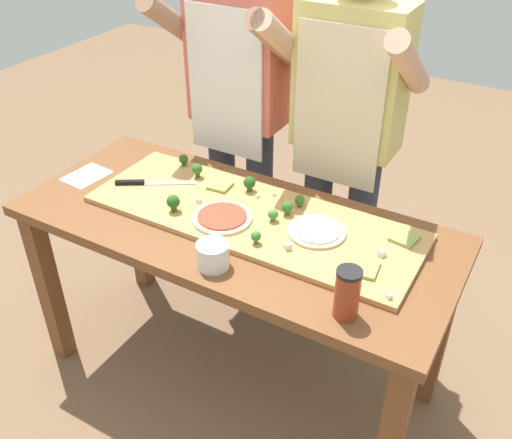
% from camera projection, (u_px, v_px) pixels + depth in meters
% --- Properties ---
extents(ground_plane, '(8.00, 8.00, 0.00)m').
position_uv_depth(ground_plane, '(237.00, 372.00, 2.45)').
color(ground_plane, brown).
extents(prep_table, '(1.58, 0.68, 0.79)m').
position_uv_depth(prep_table, '(234.00, 248.00, 2.08)').
color(prep_table, brown).
rests_on(prep_table, ground).
extents(cutting_board, '(1.20, 0.42, 0.02)m').
position_uv_depth(cutting_board, '(252.00, 217.00, 2.01)').
color(cutting_board, tan).
rests_on(cutting_board, prep_table).
extents(chefs_knife, '(0.27, 0.18, 0.02)m').
position_uv_depth(chefs_knife, '(144.00, 183.00, 2.18)').
color(chefs_knife, '#B7BABF').
rests_on(chefs_knife, cutting_board).
extents(pizza_whole_tomato_red, '(0.21, 0.21, 0.02)m').
position_uv_depth(pizza_whole_tomato_red, '(222.00, 217.00, 1.98)').
color(pizza_whole_tomato_red, beige).
rests_on(pizza_whole_tomato_red, cutting_board).
extents(pizza_whole_white_garlic, '(0.20, 0.20, 0.02)m').
position_uv_depth(pizza_whole_white_garlic, '(317.00, 231.00, 1.91)').
color(pizza_whole_white_garlic, beige).
rests_on(pizza_whole_white_garlic, cutting_board).
extents(pizza_slice_near_left, '(0.08, 0.08, 0.01)m').
position_uv_depth(pizza_slice_near_left, '(220.00, 186.00, 2.16)').
color(pizza_slice_near_left, '#899E4C').
rests_on(pizza_slice_near_left, cutting_board).
extents(pizza_slice_far_right, '(0.10, 0.10, 0.01)m').
position_uv_depth(pizza_slice_far_right, '(363.00, 268.00, 1.75)').
color(pizza_slice_far_right, '#899E4C').
rests_on(pizza_slice_far_right, cutting_board).
extents(pizza_slice_center, '(0.09, 0.09, 0.01)m').
position_uv_depth(pizza_slice_center, '(404.00, 238.00, 1.88)').
color(pizza_slice_center, '#899E4C').
rests_on(pizza_slice_center, cutting_board).
extents(broccoli_floret_front_mid, '(0.03, 0.03, 0.05)m').
position_uv_depth(broccoli_floret_front_mid, '(256.00, 237.00, 1.85)').
color(broccoli_floret_front_mid, '#3F7220').
rests_on(broccoli_floret_front_mid, cutting_board).
extents(broccoli_floret_front_left, '(0.04, 0.04, 0.05)m').
position_uv_depth(broccoli_floret_front_left, '(287.00, 207.00, 1.99)').
color(broccoli_floret_front_left, '#366618').
rests_on(broccoli_floret_front_left, cutting_board).
extents(broccoli_floret_center_right, '(0.04, 0.04, 0.05)m').
position_uv_depth(broccoli_floret_center_right, '(300.00, 200.00, 2.04)').
color(broccoli_floret_center_right, '#366618').
rests_on(broccoli_floret_center_right, cutting_board).
extents(broccoli_floret_back_right, '(0.05, 0.05, 0.06)m').
position_uv_depth(broccoli_floret_back_right, '(173.00, 202.00, 2.01)').
color(broccoli_floret_back_right, '#2C5915').
rests_on(broccoli_floret_back_right, cutting_board).
extents(broccoli_floret_back_mid, '(0.04, 0.04, 0.06)m').
position_uv_depth(broccoli_floret_back_mid, '(197.00, 169.00, 2.21)').
color(broccoli_floret_back_mid, '#366618').
rests_on(broccoli_floret_back_mid, cutting_board).
extents(broccoli_floret_front_right, '(0.04, 0.04, 0.05)m').
position_uv_depth(broccoli_floret_front_right, '(273.00, 215.00, 1.96)').
color(broccoli_floret_front_right, '#487A23').
rests_on(broccoli_floret_front_right, cutting_board).
extents(broccoli_floret_back_left, '(0.05, 0.05, 0.06)m').
position_uv_depth(broccoli_floret_back_left, '(249.00, 183.00, 2.12)').
color(broccoli_floret_back_left, '#2C5915').
rests_on(broccoli_floret_back_left, cutting_board).
extents(broccoli_floret_center_left, '(0.04, 0.04, 0.05)m').
position_uv_depth(broccoli_floret_center_left, '(184.00, 159.00, 2.29)').
color(broccoli_floret_center_left, '#2C5915').
rests_on(broccoli_floret_center_left, cutting_board).
extents(cheese_crumble_a, '(0.02, 0.02, 0.01)m').
position_uv_depth(cheese_crumble_a, '(274.00, 194.00, 2.11)').
color(cheese_crumble_a, white).
rests_on(cheese_crumble_a, cutting_board).
extents(cheese_crumble_b, '(0.03, 0.03, 0.02)m').
position_uv_depth(cheese_crumble_b, '(288.00, 246.00, 1.84)').
color(cheese_crumble_b, silver).
rests_on(cheese_crumble_b, cutting_board).
extents(cheese_crumble_c, '(0.03, 0.03, 0.02)m').
position_uv_depth(cheese_crumble_c, '(382.00, 253.00, 1.81)').
color(cheese_crumble_c, white).
rests_on(cheese_crumble_c, cutting_board).
extents(cheese_crumble_d, '(0.02, 0.02, 0.02)m').
position_uv_depth(cheese_crumble_d, '(199.00, 200.00, 2.07)').
color(cheese_crumble_d, silver).
rests_on(cheese_crumble_d, cutting_board).
extents(cheese_crumble_e, '(0.02, 0.02, 0.02)m').
position_uv_depth(cheese_crumble_e, '(389.00, 296.00, 1.64)').
color(cheese_crumble_e, white).
rests_on(cheese_crumble_e, cutting_board).
extents(cheese_crumble_f, '(0.02, 0.02, 0.01)m').
position_uv_depth(cheese_crumble_f, '(257.00, 196.00, 2.10)').
color(cheese_crumble_f, white).
rests_on(cheese_crumble_f, cutting_board).
extents(flour_cup, '(0.10, 0.10, 0.08)m').
position_uv_depth(flour_cup, '(213.00, 256.00, 1.78)').
color(flour_cup, white).
rests_on(flour_cup, prep_table).
extents(sauce_jar, '(0.07, 0.07, 0.16)m').
position_uv_depth(sauce_jar, '(347.00, 293.00, 1.57)').
color(sauce_jar, '#99381E').
rests_on(sauce_jar, prep_table).
extents(recipe_note, '(0.15, 0.18, 0.00)m').
position_uv_depth(recipe_note, '(87.00, 176.00, 2.28)').
color(recipe_note, white).
rests_on(recipe_note, prep_table).
extents(cook_left, '(0.54, 0.39, 1.67)m').
position_uv_depth(cook_left, '(238.00, 99.00, 2.39)').
color(cook_left, '#333847').
rests_on(cook_left, ground).
extents(cook_right, '(0.54, 0.39, 1.67)m').
position_uv_depth(cook_right, '(346.00, 123.00, 2.19)').
color(cook_right, '#333847').
rests_on(cook_right, ground).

